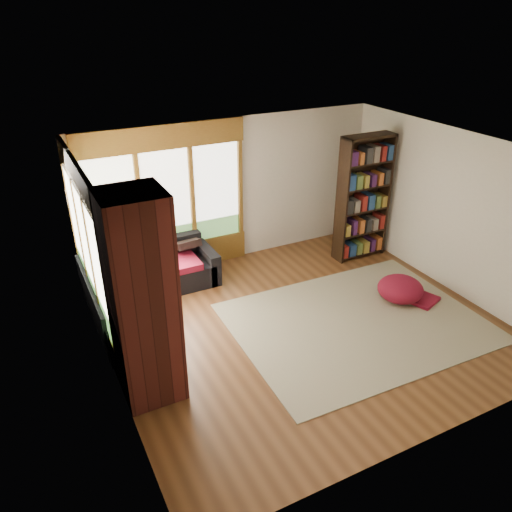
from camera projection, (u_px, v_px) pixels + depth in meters
name	position (u px, v px, depth m)	size (l,w,h in m)	color
floor	(303.00, 325.00, 7.45)	(5.50, 5.50, 0.00)	#4E2D15
ceiling	(312.00, 154.00, 6.27)	(5.50, 5.50, 0.00)	white
wall_back	(232.00, 191.00, 8.84)	(5.50, 0.04, 2.60)	silver
wall_front	(443.00, 346.00, 4.88)	(5.50, 0.04, 2.60)	silver
wall_left	(105.00, 294.00, 5.75)	(0.04, 5.00, 2.60)	silver
wall_right	(453.00, 212.00, 7.97)	(0.04, 5.00, 2.60)	silver
windows_back	(167.00, 200.00, 8.31)	(2.82, 0.10, 1.90)	brown
windows_left	(87.00, 248.00, 6.69)	(0.10, 2.62, 1.90)	brown
roller_blind	(75.00, 200.00, 7.18)	(0.03, 0.72, 0.90)	#5D884E
brick_chimney	(143.00, 301.00, 5.62)	(0.70, 0.70, 2.60)	#471914
sectional_sofa	(142.00, 286.00, 7.87)	(2.20, 2.20, 0.80)	black
area_rug	(356.00, 322.00, 7.50)	(3.63, 2.78, 0.01)	beige
bookshelf	(363.00, 198.00, 8.98)	(0.98, 0.33, 2.29)	black
pouf	(400.00, 288.00, 7.99)	(0.73, 0.73, 0.39)	maroon
dog_tan	(142.00, 251.00, 7.87)	(1.02, 0.94, 0.50)	#8E5F25
dog_brindle	(115.00, 280.00, 7.18)	(0.67, 0.81, 0.40)	#3F251A
throw_pillows	(143.00, 258.00, 7.75)	(1.98, 1.68, 0.45)	black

